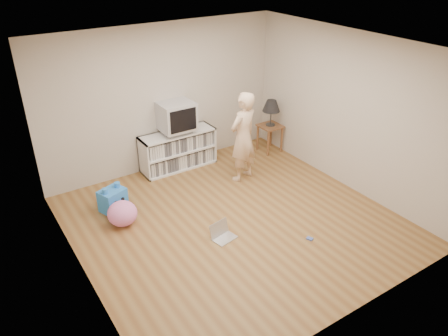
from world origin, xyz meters
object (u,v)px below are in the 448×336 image
Objects in this scene: crt_tv at (176,116)px; person at (243,137)px; dvd_deck at (177,131)px; table_lamp at (271,106)px; media_unit at (178,150)px; side_table at (270,132)px; laptop at (222,234)px; plush_blue at (113,200)px; plush_pink at (122,213)px.

person is at bearing -53.03° from crt_tv.
table_lamp reaches higher than dvd_deck.
crt_tv reaches higher than media_unit.
table_lamp is at bearing 0.00° from side_table.
side_table is at bearing 27.90° from laptop.
side_table is 3.43m from plush_blue.
side_table is at bearing -11.28° from dvd_deck.
plush_blue is 1.04× the size of plush_pink.
plush_pink is at bearing -166.80° from table_lamp.
media_unit is at bearing 90.00° from crt_tv.
crt_tv is 1.26m from person.
crt_tv is 2.50m from laptop.
person is at bearing -150.51° from side_table.
dvd_deck is at bearing -67.61° from person.
crt_tv is 0.38× the size of person.
plush_pink is at bearing -142.79° from media_unit.
plush_blue is (-1.04, 1.53, 0.12)m from laptop.
person is at bearing 4.34° from plush_pink.
plush_blue is at bearing -154.90° from dvd_deck.
crt_tv reaches higher than plush_blue.
plush_blue is at bearing -155.00° from crt_tv.
table_lamp reaches higher than plush_pink.
plush_pink is at bearing -10.14° from person.
media_unit reaches higher than plush_pink.
laptop is (-1.25, -1.26, -0.74)m from person.
table_lamp is at bearing 13.20° from plush_pink.
dvd_deck is at bearing 5.12° from plush_blue.
plush_pink is (-2.31, -0.18, -0.61)m from person.
person is (0.75, -0.99, -0.22)m from crt_tv.
plush_blue is (-3.40, -0.35, -0.75)m from table_lamp.
dvd_deck is at bearing 168.72° from side_table.
side_table reaches higher than plush_pink.
dvd_deck is at bearing 90.00° from crt_tv.
table_lamp is at bearing -11.18° from crt_tv.
dvd_deck reaches higher than media_unit.
side_table is 1.07× the size of table_lamp.
dvd_deck reaches higher than plush_blue.
media_unit is at bearing 66.73° from laptop.
table_lamp is (1.86, -0.37, 0.21)m from dvd_deck.
crt_tv is (0.00, -0.02, 0.67)m from media_unit.
laptop is (-0.50, -2.26, -0.67)m from dvd_deck.
person reaches higher than plush_blue.
plush_blue is 0.45m from plush_pink.
dvd_deck reaches higher than plush_pink.
plush_blue is (-1.54, -0.74, -0.16)m from media_unit.
table_lamp reaches higher than media_unit.
plush_blue is at bearing 113.35° from laptop.
table_lamp reaches higher than laptop.
person reaches higher than table_lamp.
dvd_deck is 2.03m from plush_pink.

